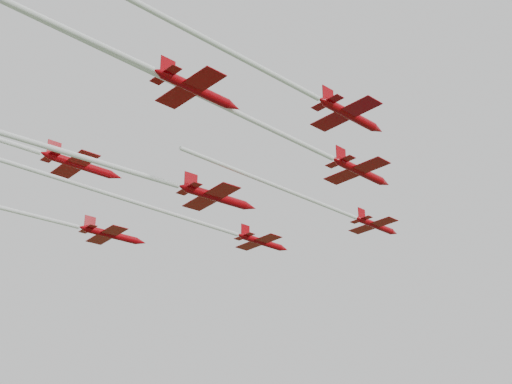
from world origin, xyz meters
The scene contains 6 objects.
jet_lead centered at (2.17, 14.74, 50.54)m, with size 13.12×42.21×2.38m.
jet_row2_left centered at (-15.30, -1.30, 48.33)m, with size 18.64×61.36×2.46m.
jet_row2_right centered at (6.41, -12.27, 50.86)m, with size 18.73×67.34×2.73m.
jet_row3_mid centered at (-11.30, -16.92, 48.19)m, with size 22.84×58.66×2.90m.
jet_row3_right centered at (14.68, -25.74, 48.08)m, with size 15.84×52.79×2.38m.
jet_row4_right centered at (1.30, -36.59, 50.73)m, with size 17.70×58.61×2.67m.
Camera 1 is at (45.29, -71.67, 10.32)m, focal length 50.00 mm.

